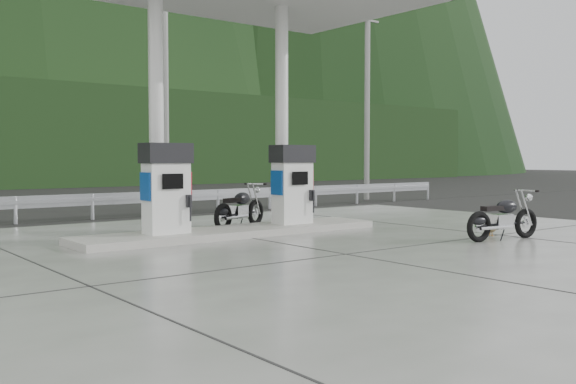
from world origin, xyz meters
TOP-DOWN VIEW (x-y plane):
  - ground at (0.00, 0.00)m, footprint 160.00×160.00m
  - forecourt_apron at (0.00, 0.00)m, footprint 18.00×14.00m
  - pump_island at (0.00, 2.50)m, footprint 7.00×1.40m
  - gas_pump_left at (-1.60, 2.50)m, footprint 0.95×0.55m
  - gas_pump_right at (1.60, 2.50)m, footprint 0.95×0.55m
  - canopy_column_left at (-1.60, 2.90)m, footprint 0.30×0.30m
  - canopy_column_right at (1.60, 2.90)m, footprint 0.30×0.30m
  - guardrail at (0.00, 8.00)m, footprint 26.00×0.16m
  - road at (0.00, 11.50)m, footprint 60.00×7.00m
  - utility_pole_b at (2.00, 9.50)m, footprint 0.22×0.22m
  - utility_pole_c at (11.00, 9.50)m, footprint 0.22×0.22m
  - motorcycle_left at (0.90, 3.61)m, footprint 2.00×1.32m
  - motorcycle_right at (3.84, -1.53)m, footprint 1.91×0.83m
  - duck at (4.21, -0.99)m, footprint 0.45×0.16m

SIDE VIEW (x-z plane):
  - ground at x=0.00m, z-range 0.00..0.00m
  - road at x=0.00m, z-range 0.00..0.01m
  - forecourt_apron at x=0.00m, z-range 0.00..0.02m
  - pump_island at x=0.00m, z-range 0.02..0.17m
  - duck at x=4.21m, z-range 0.02..0.34m
  - motorcycle_right at x=3.84m, z-range 0.02..0.90m
  - motorcycle_left at x=0.90m, z-range 0.02..0.93m
  - guardrail at x=0.00m, z-range 0.00..1.42m
  - gas_pump_left at x=-1.60m, z-range 0.17..1.97m
  - gas_pump_right at x=1.60m, z-range 0.17..1.97m
  - canopy_column_left at x=-1.60m, z-range 0.17..5.17m
  - canopy_column_right at x=1.60m, z-range 0.17..5.17m
  - utility_pole_b at x=2.00m, z-range 0.00..8.00m
  - utility_pole_c at x=11.00m, z-range 0.00..8.00m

